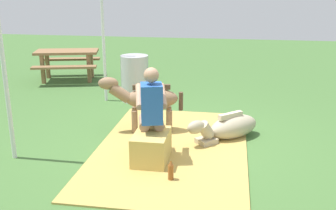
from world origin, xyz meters
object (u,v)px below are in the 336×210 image
object	(u,v)px
soda_bottle	(171,171)
tent_pole_left	(4,67)
person_seated	(151,109)
pony_lying	(229,127)
hay_bale	(151,148)
picnic_bench	(67,57)
pony_standing	(146,99)
tent_pole_right	(103,38)
water_barrel	(135,78)

from	to	relation	value
soda_bottle	tent_pole_left	bearing A→B (deg)	81.77
person_seated	pony_lying	world-z (taller)	person_seated
pony_lying	person_seated	bearing A→B (deg)	129.62
hay_bale	soda_bottle	world-z (taller)	hay_bale
hay_bale	picnic_bench	size ratio (longest dim) A/B	0.37
pony_standing	tent_pole_left	xyz separation A→B (m)	(-1.28, 1.61, 0.73)
pony_standing	pony_lying	distance (m)	1.38
person_seated	picnic_bench	bearing A→B (deg)	35.59
tent_pole_left	tent_pole_right	world-z (taller)	same
person_seated	water_barrel	size ratio (longest dim) A/B	1.38
person_seated	hay_bale	bearing A→B (deg)	-169.99
person_seated	tent_pole_left	size ratio (longest dim) A/B	0.51
picnic_bench	person_seated	bearing A→B (deg)	-144.41
hay_bale	pony_standing	bearing A→B (deg)	15.65
person_seated	soda_bottle	world-z (taller)	person_seated
tent_pole_right	picnic_bench	world-z (taller)	tent_pole_right
person_seated	picnic_bench	world-z (taller)	person_seated
person_seated	tent_pole_right	world-z (taller)	tent_pole_right
person_seated	water_barrel	world-z (taller)	person_seated
hay_bale	person_seated	world-z (taller)	person_seated
pony_lying	picnic_bench	distance (m)	5.22
pony_lying	water_barrel	bearing A→B (deg)	46.96
hay_bale	water_barrel	distance (m)	3.00
pony_lying	water_barrel	distance (m)	2.68
pony_lying	tent_pole_right	size ratio (longest dim) A/B	0.46
soda_bottle	hay_bale	bearing A→B (deg)	34.50
hay_bale	person_seated	xyz separation A→B (m)	(0.16, 0.03, 0.50)
person_seated	tent_pole_left	xyz separation A→B (m)	(-0.33, 1.89, 0.58)
hay_bale	person_seated	size ratio (longest dim) A/B	0.50
pony_standing	water_barrel	distance (m)	1.84
pony_standing	pony_lying	bearing A→B (deg)	-93.79
person_seated	tent_pole_right	xyz separation A→B (m)	(2.60, 1.50, 0.58)
hay_bale	pony_standing	world-z (taller)	pony_standing
pony_standing	water_barrel	world-z (taller)	water_barrel
tent_pole_right	picnic_bench	bearing A→B (deg)	43.47
pony_lying	pony_standing	bearing A→B (deg)	86.21
person_seated	tent_pole_right	size ratio (longest dim) A/B	0.51
tent_pole_left	picnic_bench	xyz separation A→B (m)	(4.49, 1.09, -0.71)
hay_bale	tent_pole_right	world-z (taller)	tent_pole_right
soda_bottle	picnic_bench	bearing A→B (deg)	34.81
person_seated	pony_standing	size ratio (longest dim) A/B	0.98
person_seated	pony_standing	world-z (taller)	person_seated
pony_standing	tent_pole_left	bearing A→B (deg)	128.66
water_barrel	hay_bale	bearing A→B (deg)	-161.90
person_seated	pony_lying	bearing A→B (deg)	-50.38
picnic_bench	tent_pole_right	bearing A→B (deg)	-136.53
hay_bale	picnic_bench	xyz separation A→B (m)	(4.32, 3.01, 0.37)
hay_bale	pony_lying	bearing A→B (deg)	-44.89
tent_pole_left	picnic_bench	distance (m)	4.68
person_seated	pony_standing	xyz separation A→B (m)	(0.95, 0.28, -0.15)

